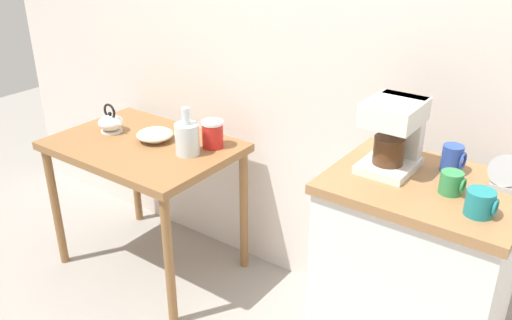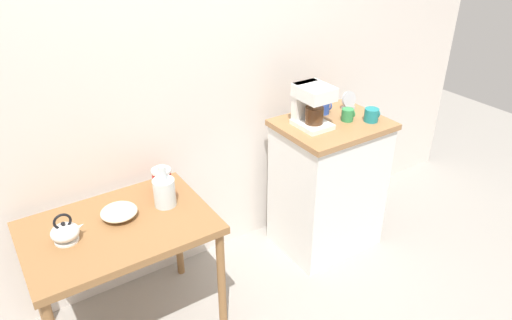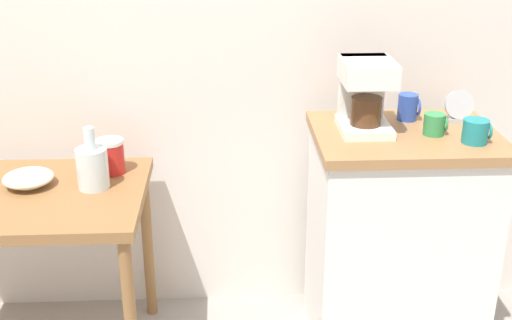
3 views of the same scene
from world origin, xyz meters
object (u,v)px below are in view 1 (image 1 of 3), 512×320
object	(u,v)px
bowl_stoneware	(155,135)
mug_tall_green	(452,183)
mug_dark_teal	(480,203)
glass_carafe_vase	(187,138)
mug_blue	(453,159)
coffee_maker	(394,131)
table_clock	(504,174)
canister_enamel	(213,134)
teakettle	(111,123)

from	to	relation	value
bowl_stoneware	mug_tall_green	xyz separation A→B (m)	(1.46, -0.06, 0.20)
mug_dark_teal	mug_tall_green	bearing A→B (deg)	142.69
glass_carafe_vase	mug_blue	bearing A→B (deg)	6.38
coffee_maker	table_clock	world-z (taller)	coffee_maker
canister_enamel	mug_dark_teal	distance (m)	1.33
mug_tall_green	table_clock	bearing A→B (deg)	45.54
glass_carafe_vase	canister_enamel	distance (m)	0.14
mug_dark_teal	table_clock	size ratio (longest dim) A/B	0.78
coffee_maker	mug_tall_green	world-z (taller)	coffee_maker
mug_blue	mug_dark_teal	bearing A→B (deg)	-56.56
mug_dark_teal	teakettle	bearing A→B (deg)	176.96
glass_carafe_vase	mug_blue	size ratio (longest dim) A/B	2.31
mug_dark_teal	canister_enamel	bearing A→B (deg)	168.82
bowl_stoneware	mug_blue	xyz separation A→B (m)	(1.41, 0.11, 0.21)
mug_blue	mug_tall_green	bearing A→B (deg)	-72.69
glass_carafe_vase	canister_enamel	xyz separation A→B (m)	(0.04, 0.13, -0.01)
glass_carafe_vase	mug_tall_green	size ratio (longest dim) A/B	2.83
teakettle	bowl_stoneware	bearing A→B (deg)	9.91
coffee_maker	mug_tall_green	bearing A→B (deg)	-15.99
mug_tall_green	mug_blue	world-z (taller)	mug_blue
mug_tall_green	table_clock	world-z (taller)	table_clock
bowl_stoneware	mug_tall_green	distance (m)	1.48
coffee_maker	bowl_stoneware	bearing A→B (deg)	-179.40
coffee_maker	mug_blue	bearing A→B (deg)	26.74
bowl_stoneware	canister_enamel	size ratio (longest dim) A/B	1.36
bowl_stoneware	mug_blue	size ratio (longest dim) A/B	1.83
mug_tall_green	mug_blue	size ratio (longest dim) A/B	0.82
teakettle	table_clock	distance (m)	1.87
mug_dark_teal	table_clock	distance (m)	0.22
table_clock	coffee_maker	bearing A→B (deg)	-170.25
bowl_stoneware	mug_dark_teal	xyz separation A→B (m)	(1.58, -0.14, 0.20)
teakettle	mug_blue	size ratio (longest dim) A/B	1.60
bowl_stoneware	coffee_maker	world-z (taller)	coffee_maker
coffee_maker	table_clock	distance (m)	0.39
canister_enamel	mug_tall_green	xyz separation A→B (m)	(1.18, -0.17, 0.17)
canister_enamel	mug_tall_green	distance (m)	1.20
mug_blue	table_clock	bearing A→B (deg)	-9.93
canister_enamel	mug_blue	world-z (taller)	mug_blue
bowl_stoneware	mug_dark_teal	distance (m)	1.60
glass_carafe_vase	coffee_maker	xyz separation A→B (m)	(0.98, 0.04, 0.25)
canister_enamel	coffee_maker	size ratio (longest dim) A/B	0.51
teakettle	mug_blue	world-z (taller)	mug_blue
mug_dark_teal	glass_carafe_vase	bearing A→B (deg)	174.77
canister_enamel	table_clock	size ratio (longest dim) A/B	1.10
canister_enamel	mug_blue	distance (m)	1.14
teakettle	table_clock	bearing A→B (deg)	3.80
glass_carafe_vase	mug_dark_teal	xyz separation A→B (m)	(1.34, -0.12, 0.15)
teakettle	coffee_maker	size ratio (longest dim) A/B	0.61
bowl_stoneware	glass_carafe_vase	distance (m)	0.25
teakettle	mug_dark_teal	bearing A→B (deg)	-3.04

